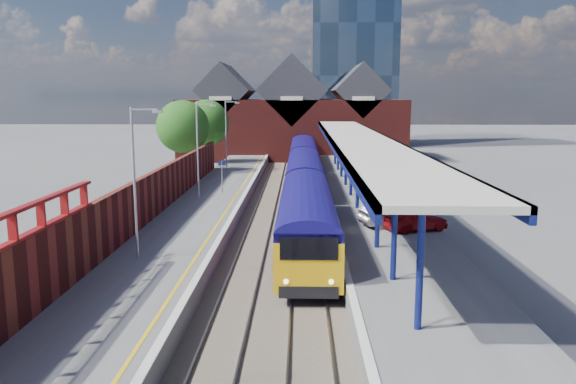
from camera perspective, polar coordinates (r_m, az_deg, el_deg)
name	(u,v)px	position (r m, az deg, el deg)	size (l,w,h in m)	color
ground	(288,192)	(50.11, -0.04, -0.02)	(240.00, 240.00, 0.00)	#5B5B5E
ballast_bed	(284,215)	(40.29, -0.38, -2.39)	(6.00, 76.00, 0.06)	#473D33
rails	(284,214)	(40.27, -0.38, -2.27)	(4.51, 76.00, 0.14)	slate
left_platform	(208,209)	(40.72, -8.14, -1.69)	(5.00, 76.00, 1.00)	#565659
right_platform	(368,209)	(40.46, 8.15, -1.76)	(6.00, 76.00, 1.00)	#565659
coping_left	(240,202)	(40.31, -4.86, -0.98)	(0.30, 76.00, 0.05)	silver
coping_right	(328,202)	(40.12, 4.12, -1.02)	(0.30, 76.00, 0.05)	silver
yellow_line	(232,202)	(40.38, -5.71, -1.00)	(0.14, 76.00, 0.01)	yellow
train	(304,162)	(54.62, 1.65, 3.03)	(2.87, 65.90, 3.45)	navy
canopy	(360,141)	(41.67, 7.28, 5.19)	(4.50, 52.00, 4.48)	navy
lamp_post_b	(137,173)	(26.70, -15.09, 1.86)	(1.48, 0.18, 7.00)	#A5A8AA
lamp_post_c	(199,144)	(42.20, -9.01, 4.85)	(1.48, 0.18, 7.00)	#A5A8AA
lamp_post_d	(227,131)	(57.97, -6.19, 6.22)	(1.48, 0.18, 7.00)	#A5A8AA
platform_sign	(222,171)	(44.19, -6.73, 2.12)	(0.55, 0.08, 2.50)	#A5A8AA
brick_wall	(146,198)	(34.72, -14.19, -0.59)	(0.35, 50.00, 3.86)	maroon
station_building	(292,118)	(77.44, 0.45, 7.48)	(30.00, 12.12, 13.78)	maroon
glass_tower	(353,26)	(100.45, 6.62, 16.37)	(14.20, 14.20, 40.30)	#425A71
tree_near	(184,128)	(56.55, -10.51, 6.39)	(5.20, 5.20, 8.10)	#382314
tree_far	(208,124)	(64.22, -8.17, 6.83)	(5.20, 5.20, 8.10)	#382314
parked_car_red	(416,220)	(32.40, 12.87, -2.77)	(1.45, 3.61, 1.23)	maroon
parked_car_silver	(397,213)	(33.40, 11.04, -2.13)	(1.55, 4.45, 1.47)	#9A9A9E
parked_car_dark	(405,205)	(36.74, 11.76, -1.26)	(1.73, 4.25, 1.23)	black
parked_car_blue	(399,212)	(34.56, 11.21, -2.01)	(1.89, 4.10, 1.14)	navy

